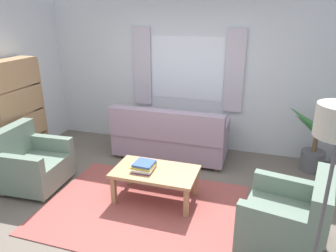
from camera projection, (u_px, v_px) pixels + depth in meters
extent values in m
plane|color=#6B6056|center=(143.00, 209.00, 4.07)|extent=(6.24, 6.24, 0.00)
cube|color=silver|center=(188.00, 76.00, 5.65)|extent=(5.32, 0.12, 2.60)
cube|color=white|center=(187.00, 69.00, 5.54)|extent=(1.30, 0.01, 1.10)
cube|color=silver|center=(143.00, 66.00, 5.75)|extent=(0.32, 0.06, 1.40)
cube|color=silver|center=(235.00, 71.00, 5.28)|extent=(0.32, 0.06, 1.40)
cube|color=#9E4C47|center=(143.00, 208.00, 4.07)|extent=(2.53, 1.89, 0.01)
cube|color=#998499|center=(171.00, 142.00, 5.48)|extent=(1.90, 0.80, 0.38)
cube|color=#998499|center=(165.00, 125.00, 5.05)|extent=(1.90, 0.20, 0.48)
cube|color=#998499|center=(222.00, 131.00, 5.13)|extent=(0.16, 0.80, 0.24)
cube|color=#998499|center=(125.00, 121.00, 5.62)|extent=(0.16, 0.80, 0.24)
cylinder|color=#A87F56|center=(222.00, 153.00, 5.59)|extent=(0.06, 0.06, 0.06)
cylinder|color=#A87F56|center=(133.00, 142.00, 6.07)|extent=(0.06, 0.06, 0.06)
cylinder|color=#A87F56|center=(216.00, 168.00, 5.05)|extent=(0.06, 0.06, 0.06)
cylinder|color=#A87F56|center=(120.00, 155.00, 5.53)|extent=(0.06, 0.06, 0.06)
cube|color=slate|center=(36.00, 171.00, 4.53)|extent=(0.85, 0.88, 0.36)
cube|color=slate|center=(11.00, 142.00, 4.46)|extent=(0.23, 0.85, 0.46)
cube|color=slate|center=(15.00, 164.00, 4.10)|extent=(0.81, 0.17, 0.22)
cube|color=slate|center=(48.00, 143.00, 4.76)|extent=(0.81, 0.17, 0.22)
cylinder|color=#A87F56|center=(43.00, 199.00, 4.22)|extent=(0.05, 0.05, 0.06)
cylinder|color=#A87F56|center=(70.00, 175.00, 4.84)|extent=(0.05, 0.05, 0.06)
cylinder|color=#A87F56|center=(2.00, 193.00, 4.36)|extent=(0.05, 0.05, 0.06)
cylinder|color=#A87F56|center=(34.00, 170.00, 4.98)|extent=(0.05, 0.05, 0.06)
cube|color=slate|center=(281.00, 226.00, 3.37)|extent=(0.94, 0.97, 0.36)
cube|color=slate|center=(322.00, 202.00, 3.08)|extent=(0.33, 0.86, 0.46)
cube|color=slate|center=(290.00, 187.00, 3.57)|extent=(0.81, 0.26, 0.22)
cube|color=slate|center=(279.00, 222.00, 2.97)|extent=(0.81, 0.26, 0.22)
cylinder|color=#A87F56|center=(257.00, 217.00, 3.86)|extent=(0.05, 0.05, 0.06)
cylinder|color=#A87F56|center=(241.00, 252.00, 3.30)|extent=(0.05, 0.05, 0.06)
cylinder|color=#A87F56|center=(313.00, 233.00, 3.58)|extent=(0.05, 0.05, 0.06)
cube|color=#A87F56|center=(155.00, 172.00, 4.14)|extent=(1.10, 0.64, 0.04)
cube|color=#A87F56|center=(114.00, 190.00, 4.12)|extent=(0.06, 0.06, 0.40)
cube|color=#A87F56|center=(186.00, 203.00, 3.84)|extent=(0.06, 0.06, 0.40)
cube|color=#A87F56|center=(130.00, 172.00, 4.58)|extent=(0.06, 0.06, 0.40)
cube|color=#A87F56|center=(196.00, 182.00, 4.31)|extent=(0.06, 0.06, 0.40)
cube|color=#7F478C|center=(145.00, 169.00, 4.14)|extent=(0.23, 0.30, 0.02)
cube|color=beige|center=(145.00, 167.00, 4.13)|extent=(0.26, 0.31, 0.03)
cube|color=gold|center=(144.00, 165.00, 4.12)|extent=(0.28, 0.26, 0.02)
cube|color=#335199|center=(144.00, 163.00, 4.12)|extent=(0.26, 0.26, 0.03)
cylinder|color=#56565B|center=(312.00, 161.00, 5.01)|extent=(0.36, 0.36, 0.33)
cylinder|color=brown|center=(315.00, 142.00, 4.89)|extent=(0.07, 0.07, 0.33)
cone|color=#38753D|center=(336.00, 124.00, 4.70)|extent=(0.44, 0.13, 0.35)
cone|color=#38753D|center=(326.00, 114.00, 4.98)|extent=(0.27, 0.58, 0.41)
cone|color=#38753D|center=(302.00, 117.00, 4.94)|extent=(0.49, 0.35, 0.32)
cone|color=#38753D|center=(305.00, 122.00, 4.71)|extent=(0.43, 0.36, 0.40)
cone|color=#38753D|center=(329.00, 127.00, 4.57)|extent=(0.26, 0.44, 0.31)
cube|color=#A87F56|center=(37.00, 107.00, 5.42)|extent=(0.30, 0.04, 1.70)
cube|color=#A87F56|center=(25.00, 115.00, 4.98)|extent=(0.02, 0.90, 1.70)
cube|color=#A87F56|center=(26.00, 162.00, 5.31)|extent=(0.30, 0.86, 0.02)
cube|color=#A87F56|center=(22.00, 139.00, 5.16)|extent=(0.30, 0.86, 0.02)
cube|color=#A87F56|center=(17.00, 114.00, 5.02)|extent=(0.30, 0.86, 0.02)
cube|color=#A87F56|center=(13.00, 88.00, 4.87)|extent=(0.30, 0.86, 0.02)
cube|color=#A87F56|center=(8.00, 60.00, 4.72)|extent=(0.30, 0.86, 0.02)
cube|color=#2D2D33|center=(31.00, 99.00, 5.28)|extent=(0.28, 0.08, 0.29)
cube|color=#2D2D33|center=(28.00, 102.00, 5.21)|extent=(0.23, 0.07, 0.23)
cube|color=#B23833|center=(25.00, 102.00, 5.14)|extent=(0.24, 0.06, 0.26)
cube|color=orange|center=(21.00, 105.00, 5.07)|extent=(0.28, 0.09, 0.23)
cube|color=#335199|center=(18.00, 107.00, 5.00)|extent=(0.23, 0.06, 0.20)
cylinder|color=#4C4C51|center=(321.00, 224.00, 2.53)|extent=(0.03, 0.03, 1.52)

